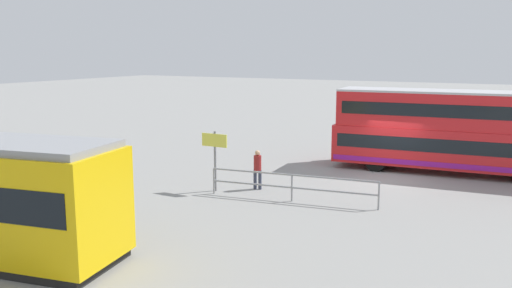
{
  "coord_description": "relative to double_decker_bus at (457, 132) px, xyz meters",
  "views": [
    {
      "loc": [
        -5.85,
        23.9,
        5.76
      ],
      "look_at": [
        3.75,
        5.69,
        2.19
      ],
      "focal_mm": 37.57,
      "sensor_mm": 36.0,
      "label": 1
    }
  ],
  "objects": [
    {
      "name": "pedestrian_railing",
      "position": [
        4.91,
        8.14,
        -1.28
      ],
      "size": [
        6.65,
        0.96,
        1.08
      ],
      "color": "gray",
      "rests_on": "ground"
    },
    {
      "name": "double_decker_bus",
      "position": [
        0.0,
        0.0,
        0.0
      ],
      "size": [
        11.66,
        3.48,
        3.94
      ],
      "color": "red",
      "rests_on": "ground"
    },
    {
      "name": "pedestrian_near_railing",
      "position": [
        6.95,
        7.11,
        -1.05
      ],
      "size": [
        0.36,
        0.35,
        1.67
      ],
      "color": "#33384C",
      "rests_on": "ground"
    },
    {
      "name": "ground_plane",
      "position": [
        2.59,
        2.7,
        -2.01
      ],
      "size": [
        160.0,
        160.0,
        0.0
      ],
      "primitive_type": "plane",
      "color": "gray"
    },
    {
      "name": "info_sign",
      "position": [
        8.38,
        8.2,
        -0.25
      ],
      "size": [
        1.2,
        0.13,
        2.52
      ],
      "color": "slate",
      "rests_on": "ground"
    }
  ]
}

